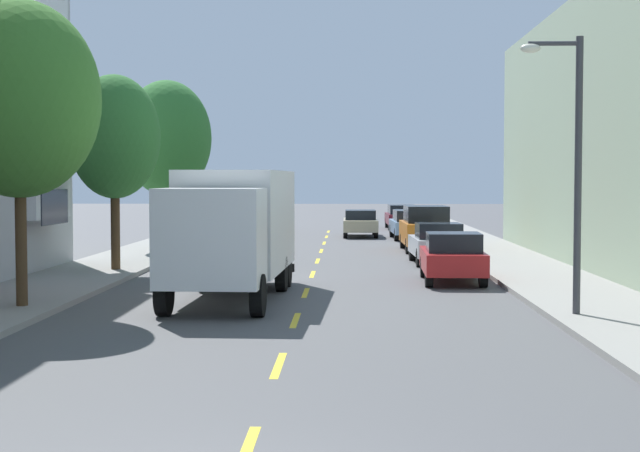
{
  "coord_description": "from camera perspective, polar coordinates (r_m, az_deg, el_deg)",
  "views": [
    {
      "loc": [
        1.14,
        -8.48,
        3.06
      ],
      "look_at": [
        0.19,
        23.84,
        1.47
      ],
      "focal_mm": 53.43,
      "sensor_mm": 36.0,
      "label": 1
    }
  ],
  "objects": [
    {
      "name": "ground_plane",
      "position": [
        38.62,
        -0.01,
        -1.73
      ],
      "size": [
        160.0,
        160.0,
        0.0
      ],
      "primitive_type": "plane",
      "color": "#4C4C4F"
    },
    {
      "name": "sidewalk_left",
      "position": [
        37.52,
        -11.01,
        -1.81
      ],
      "size": [
        3.2,
        120.0,
        0.14
      ],
      "primitive_type": "cube",
      "color": "gray",
      "rests_on": "ground_plane"
    },
    {
      "name": "sidewalk_right",
      "position": [
        37.09,
        10.94,
        -1.86
      ],
      "size": [
        3.2,
        120.0,
        0.14
      ],
      "primitive_type": "cube",
      "color": "gray",
      "rests_on": "ground_plane"
    },
    {
      "name": "lane_centerline_dashes",
      "position": [
        33.14,
        -0.29,
        -2.47
      ],
      "size": [
        0.14,
        47.2,
        0.01
      ],
      "color": "yellow",
      "rests_on": "ground_plane"
    },
    {
      "name": "street_tree_second",
      "position": [
        23.01,
        -17.58,
        7.26
      ],
      "size": [
        3.72,
        3.72,
        7.04
      ],
      "color": "#47331E",
      "rests_on": "sidewalk_left"
    },
    {
      "name": "street_tree_third",
      "position": [
        31.5,
        -12.21,
        5.22
      ],
      "size": [
        2.95,
        2.95,
        6.3
      ],
      "color": "#47331E",
      "rests_on": "sidewalk_left"
    },
    {
      "name": "street_tree_farthest",
      "position": [
        40.2,
        -9.16,
        5.22
      ],
      "size": [
        3.71,
        3.71,
        7.03
      ],
      "color": "#47331E",
      "rests_on": "sidewalk_left"
    },
    {
      "name": "street_lamp",
      "position": [
        21.24,
        14.77,
        4.32
      ],
      "size": [
        1.35,
        0.28,
        5.98
      ],
      "color": "#38383D",
      "rests_on": "sidewalk_right"
    },
    {
      "name": "delivery_box_truck",
      "position": [
        24.56,
        -5.17,
        0.05
      ],
      "size": [
        2.69,
        8.16,
        3.28
      ],
      "color": "white",
      "rests_on": "ground_plane"
    },
    {
      "name": "parked_wagon_sky",
      "position": [
        48.71,
        5.41,
        0.15
      ],
      "size": [
        1.94,
        4.75,
        1.5
      ],
      "color": "#7A9EC6",
      "rests_on": "ground_plane"
    },
    {
      "name": "parked_pickup_charcoal",
      "position": [
        50.59,
        -4.54,
        0.28
      ],
      "size": [
        2.15,
        5.36,
        1.73
      ],
      "color": "#333338",
      "rests_on": "ground_plane"
    },
    {
      "name": "parked_suv_orange",
      "position": [
        40.78,
        6.35,
        -0.12
      ],
      "size": [
        2.02,
        4.83,
        1.93
      ],
      "color": "orange",
      "rests_on": "ground_plane"
    },
    {
      "name": "parked_wagon_burgundy",
      "position": [
        58.56,
        4.91,
        0.6
      ],
      "size": [
        1.9,
        4.73,
        1.5
      ],
      "color": "maroon",
      "rests_on": "ground_plane"
    },
    {
      "name": "parked_pickup_forest",
      "position": [
        36.03,
        -6.84,
        -0.76
      ],
      "size": [
        2.03,
        5.31,
        1.73
      ],
      "color": "#194C28",
      "rests_on": "ground_plane"
    },
    {
      "name": "parked_suv_white",
      "position": [
        56.28,
        -3.86,
        0.7
      ],
      "size": [
        2.08,
        4.85,
        1.93
      ],
      "color": "silver",
      "rests_on": "ground_plane"
    },
    {
      "name": "parked_hatchback_silver",
      "position": [
        34.56,
        7.04,
        -1.03
      ],
      "size": [
        1.85,
        4.05,
        1.5
      ],
      "color": "#B2B5BA",
      "rests_on": "ground_plane"
    },
    {
      "name": "parked_hatchback_red",
      "position": [
        28.41,
        7.94,
        -1.86
      ],
      "size": [
        1.85,
        4.05,
        1.5
      ],
      "color": "#AD1E1E",
      "rests_on": "ground_plane"
    },
    {
      "name": "moving_champagne_sedan",
      "position": [
        50.71,
        2.43,
        0.2
      ],
      "size": [
        1.8,
        4.5,
        1.43
      ],
      "color": "tan",
      "rests_on": "ground_plane"
    }
  ]
}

